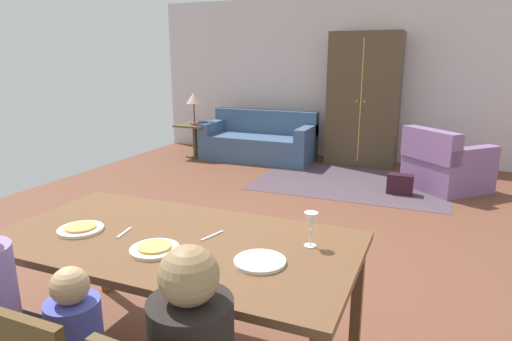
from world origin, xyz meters
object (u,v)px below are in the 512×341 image
at_px(wine_glass, 311,222).
at_px(armoire, 364,100).
at_px(plate_near_child, 155,249).
at_px(book_upper, 206,122).
at_px(dining_table, 175,249).
at_px(plate_near_man, 81,229).
at_px(book_lower, 200,124).
at_px(armchair, 445,166).
at_px(handbag, 400,184).
at_px(plate_near_woman, 260,261).
at_px(side_table, 195,136).
at_px(couch, 259,142).
at_px(table_lamp, 194,99).

xyz_separation_m(wine_glass, armoire, (-0.58, 5.14, 0.16)).
height_order(plate_near_child, book_upper, plate_near_child).
bearing_deg(dining_table, armoire, 88.65).
relative_size(plate_near_man, book_lower, 1.14).
xyz_separation_m(armchair, armoire, (-1.27, 1.03, 0.73)).
relative_size(plate_near_man, handbag, 0.78).
height_order(dining_table, armchair, armchair).
bearing_deg(dining_table, book_upper, 117.19).
bearing_deg(plate_near_man, dining_table, 12.47).
xyz_separation_m(wine_glass, book_lower, (-3.24, 4.50, -0.30)).
distance_m(plate_near_woman, side_table, 5.82).
xyz_separation_m(wine_glass, couch, (-2.26, 4.81, -0.59)).
distance_m(plate_near_child, plate_near_woman, 0.55).
bearing_deg(wine_glass, dining_table, -165.78).
height_order(book_upper, handbag, book_upper).
height_order(side_table, table_lamp, table_lamp).
distance_m(plate_near_man, plate_near_child, 0.55).
relative_size(plate_near_child, book_upper, 1.14).
xyz_separation_m(dining_table, plate_near_woman, (0.54, -0.10, 0.07)).
bearing_deg(handbag, plate_near_man, -109.87).
distance_m(dining_table, table_lamp, 5.44).
bearing_deg(book_lower, side_table, 158.33).
bearing_deg(side_table, plate_near_man, -66.39).
distance_m(plate_near_man, table_lamp, 5.30).
bearing_deg(book_lower, table_lamp, 158.33).
xyz_separation_m(dining_table, wine_glass, (0.71, 0.18, 0.20)).
xyz_separation_m(plate_near_man, couch, (-1.00, 5.11, -0.47)).
relative_size(plate_near_woman, table_lamp, 0.46).
bearing_deg(armoire, armchair, -38.94).
bearing_deg(book_lower, book_upper, 45.97).
bearing_deg(plate_near_child, side_table, 118.47).
xyz_separation_m(plate_near_man, book_upper, (-1.90, 4.88, -0.15)).
height_order(dining_table, wine_glass, wine_glass).
height_order(plate_near_child, wine_glass, wine_glass).
xyz_separation_m(wine_glass, book_upper, (-3.16, 4.58, -0.27)).
distance_m(dining_table, wine_glass, 0.76).
bearing_deg(plate_near_child, book_upper, 116.33).
xyz_separation_m(plate_near_man, wine_glass, (1.25, 0.30, 0.12)).
bearing_deg(plate_near_child, armoire, 88.69).
xyz_separation_m(armoire, book_upper, (-2.57, -0.56, -0.43)).
relative_size(armchair, side_table, 2.08).
height_order(plate_near_man, armchair, armchair).
bearing_deg(plate_near_woman, handbag, 85.01).
relative_size(plate_near_man, plate_near_woman, 1.00).
distance_m(armoire, table_lamp, 2.85).
relative_size(dining_table, armchair, 1.63).
bearing_deg(dining_table, plate_near_child, -90.00).
relative_size(plate_near_man, armchair, 0.21).
bearing_deg(dining_table, plate_near_woman, -10.44).
relative_size(armoire, book_lower, 9.55).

